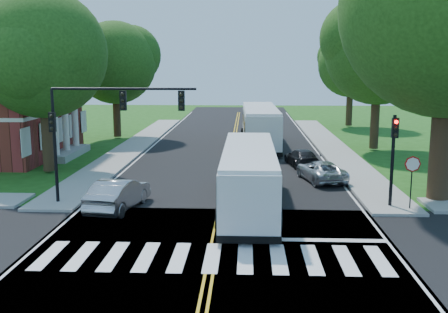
# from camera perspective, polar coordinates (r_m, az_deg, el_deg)

# --- Properties ---
(ground) EXTENTS (140.00, 140.00, 0.00)m
(ground) POSITION_cam_1_polar(r_m,az_deg,el_deg) (19.78, -1.20, -10.46)
(ground) COLOR #1C4B12
(ground) RESTS_ON ground
(road) EXTENTS (14.00, 96.00, 0.01)m
(road) POSITION_cam_1_polar(r_m,az_deg,el_deg) (37.15, 0.61, -0.67)
(road) COLOR black
(road) RESTS_ON ground
(cross_road) EXTENTS (60.00, 12.00, 0.01)m
(cross_road) POSITION_cam_1_polar(r_m,az_deg,el_deg) (19.78, -1.20, -10.45)
(cross_road) COLOR black
(cross_road) RESTS_ON ground
(center_line) EXTENTS (0.36, 70.00, 0.01)m
(center_line) POSITION_cam_1_polar(r_m,az_deg,el_deg) (41.08, 0.80, 0.38)
(center_line) COLOR gold
(center_line) RESTS_ON road
(edge_line_w) EXTENTS (0.12, 70.00, 0.01)m
(edge_line_w) POSITION_cam_1_polar(r_m,az_deg,el_deg) (41.84, -8.55, 0.45)
(edge_line_w) COLOR silver
(edge_line_w) RESTS_ON road
(edge_line_e) EXTENTS (0.12, 70.00, 0.01)m
(edge_line_e) POSITION_cam_1_polar(r_m,az_deg,el_deg) (41.44, 10.24, 0.30)
(edge_line_e) COLOR silver
(edge_line_e) RESTS_ON road
(crosswalk) EXTENTS (12.60, 3.00, 0.01)m
(crosswalk) POSITION_cam_1_polar(r_m,az_deg,el_deg) (19.31, -1.30, -10.94)
(crosswalk) COLOR silver
(crosswalk) RESTS_ON road
(stop_bar) EXTENTS (6.60, 0.40, 0.01)m
(stop_bar) POSITION_cam_1_polar(r_m,az_deg,el_deg) (21.36, 8.61, -8.95)
(stop_bar) COLOR silver
(stop_bar) RESTS_ON road
(sidewalk_nw) EXTENTS (2.60, 40.00, 0.15)m
(sidewalk_nw) POSITION_cam_1_polar(r_m,az_deg,el_deg) (45.04, -9.70, 1.17)
(sidewalk_nw) COLOR gray
(sidewalk_nw) RESTS_ON ground
(sidewalk_ne) EXTENTS (2.60, 40.00, 0.15)m
(sidewalk_ne) POSITION_cam_1_polar(r_m,az_deg,el_deg) (44.58, 11.65, 1.02)
(sidewalk_ne) COLOR gray
(sidewalk_ne) RESTS_ON ground
(tree_west_near) EXTENTS (8.00, 8.00, 11.40)m
(tree_west_near) POSITION_cam_1_polar(r_m,az_deg,el_deg) (34.89, -19.18, 10.50)
(tree_west_near) COLOR black
(tree_west_near) RESTS_ON ground
(tree_west_far) EXTENTS (7.60, 7.60, 10.67)m
(tree_west_far) POSITION_cam_1_polar(r_m,az_deg,el_deg) (50.00, -11.78, 9.94)
(tree_west_far) COLOR black
(tree_west_far) RESTS_ON ground
(tree_east_mid) EXTENTS (8.40, 8.40, 11.93)m
(tree_east_mid) POSITION_cam_1_polar(r_m,az_deg,el_deg) (43.71, 16.45, 10.89)
(tree_east_mid) COLOR black
(tree_east_mid) RESTS_ON ground
(tree_east_far) EXTENTS (7.20, 7.20, 10.34)m
(tree_east_far) POSITION_cam_1_polar(r_m,az_deg,el_deg) (59.55, 13.66, 9.73)
(tree_east_far) COLOR black
(tree_east_far) RESTS_ON ground
(signal_nw) EXTENTS (7.15, 0.46, 5.66)m
(signal_nw) POSITION_cam_1_polar(r_m,az_deg,el_deg) (26.02, -13.30, 4.17)
(signal_nw) COLOR black
(signal_nw) RESTS_ON ground
(signal_ne) EXTENTS (0.30, 0.46, 4.40)m
(signal_ne) POSITION_cam_1_polar(r_m,az_deg,el_deg) (26.18, 17.96, 0.85)
(signal_ne) COLOR black
(signal_ne) RESTS_ON ground
(stop_sign) EXTENTS (0.76, 0.08, 2.53)m
(stop_sign) POSITION_cam_1_polar(r_m,az_deg,el_deg) (26.12, 19.81, -1.35)
(stop_sign) COLOR black
(stop_sign) RESTS_ON ground
(bus_lead) EXTENTS (2.81, 11.48, 2.97)m
(bus_lead) POSITION_cam_1_polar(r_m,az_deg,el_deg) (25.34, 2.72, -2.14)
(bus_lead) COLOR silver
(bus_lead) RESTS_ON road
(bus_follow) EXTENTS (3.34, 12.87, 3.31)m
(bus_follow) POSITION_cam_1_polar(r_m,az_deg,el_deg) (44.52, 3.94, 3.38)
(bus_follow) COLOR silver
(bus_follow) RESTS_ON road
(hatchback) EXTENTS (2.36, 4.79, 1.51)m
(hatchback) POSITION_cam_1_polar(r_m,az_deg,el_deg) (25.68, -11.41, -4.03)
(hatchback) COLOR #A1A3A8
(hatchback) RESTS_ON road
(suv) EXTENTS (2.95, 4.73, 1.22)m
(suv) POSITION_cam_1_polar(r_m,az_deg,el_deg) (31.82, 10.51, -1.54)
(suv) COLOR silver
(suv) RESTS_ON road
(dark_sedan) EXTENTS (2.32, 4.31, 1.19)m
(dark_sedan) POSITION_cam_1_polar(r_m,az_deg,el_deg) (36.08, 8.47, -0.14)
(dark_sedan) COLOR black
(dark_sedan) RESTS_ON road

